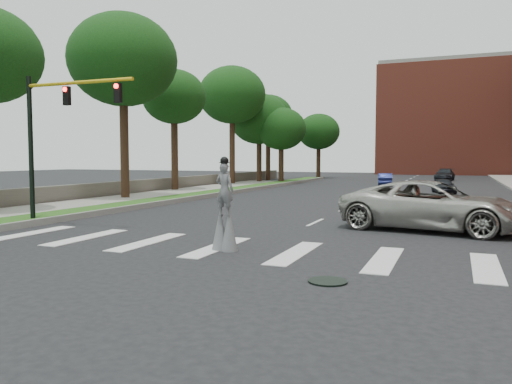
# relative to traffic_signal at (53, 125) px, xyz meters

# --- Properties ---
(ground_plane) EXTENTS (160.00, 160.00, 0.00)m
(ground_plane) POSITION_rel_traffic_signal_xyz_m (9.78, -3.00, -4.15)
(ground_plane) COLOR black
(ground_plane) RESTS_ON ground
(grass_median) EXTENTS (2.00, 60.00, 0.25)m
(grass_median) POSITION_rel_traffic_signal_xyz_m (-1.72, 17.00, -4.03)
(grass_median) COLOR #235117
(grass_median) RESTS_ON ground
(median_curb) EXTENTS (0.20, 60.00, 0.28)m
(median_curb) POSITION_rel_traffic_signal_xyz_m (-0.67, 17.00, -4.01)
(median_curb) COLOR gray
(median_curb) RESTS_ON ground
(sidewalk_left) EXTENTS (4.00, 60.00, 0.18)m
(sidewalk_left) POSITION_rel_traffic_signal_xyz_m (-4.72, 7.00, -4.06)
(sidewalk_left) COLOR gray
(sidewalk_left) RESTS_ON ground
(stone_wall) EXTENTS (0.50, 56.00, 1.10)m
(stone_wall) POSITION_rel_traffic_signal_xyz_m (-7.22, 19.00, -3.60)
(stone_wall) COLOR #5A554D
(stone_wall) RESTS_ON ground
(manhole) EXTENTS (0.90, 0.90, 0.04)m
(manhole) POSITION_rel_traffic_signal_xyz_m (12.78, -5.00, -4.13)
(manhole) COLOR black
(manhole) RESTS_ON ground
(building_backdrop) EXTENTS (26.00, 14.00, 18.00)m
(building_backdrop) POSITION_rel_traffic_signal_xyz_m (15.78, 75.00, 4.85)
(building_backdrop) COLOR #9C4131
(building_backdrop) RESTS_ON ground
(traffic_signal) EXTENTS (5.30, 0.23, 6.20)m
(traffic_signal) POSITION_rel_traffic_signal_xyz_m (0.00, 0.00, 0.00)
(traffic_signal) COLOR black
(traffic_signal) RESTS_ON ground
(stilt_performer) EXTENTS (0.84, 0.56, 2.86)m
(stilt_performer) POSITION_rel_traffic_signal_xyz_m (8.94, -2.38, -3.06)
(stilt_performer) COLOR black
(stilt_performer) RESTS_ON ground
(suv_crossing) EXTENTS (7.40, 4.39, 1.93)m
(suv_crossing) POSITION_rel_traffic_signal_xyz_m (14.61, 4.43, -3.19)
(suv_crossing) COLOR #ACAAA3
(suv_crossing) RESTS_ON ground
(car_near) EXTENTS (2.21, 3.69, 1.17)m
(car_near) POSITION_rel_traffic_signal_xyz_m (14.50, 26.02, -3.56)
(car_near) COLOR black
(car_near) RESTS_ON ground
(car_mid) EXTENTS (1.83, 3.93, 1.25)m
(car_mid) POSITION_rel_traffic_signal_xyz_m (8.86, 34.49, -3.53)
(car_mid) COLOR #171E50
(car_mid) RESTS_ON ground
(car_far) EXTENTS (2.42, 5.15, 1.45)m
(car_far) POSITION_rel_traffic_signal_xyz_m (14.07, 48.82, -3.42)
(car_far) COLOR black
(car_far) RESTS_ON ground
(tree_2) EXTENTS (7.08, 7.08, 12.19)m
(tree_2) POSITION_rel_traffic_signal_xyz_m (-5.00, 11.44, 4.99)
(tree_2) COLOR black
(tree_2) RESTS_ON ground
(tree_3) EXTENTS (5.21, 5.21, 9.98)m
(tree_3) POSITION_rel_traffic_signal_xyz_m (-6.12, 19.59, 3.54)
(tree_3) COLOR black
(tree_3) RESTS_ON ground
(tree_4) EXTENTS (6.82, 6.82, 12.01)m
(tree_4) POSITION_rel_traffic_signal_xyz_m (-5.83, 30.29, 4.92)
(tree_4) COLOR black
(tree_4) RESTS_ON ground
(tree_5) EXTENTS (6.03, 6.03, 10.50)m
(tree_5) POSITION_rel_traffic_signal_xyz_m (-6.28, 41.85, 3.74)
(tree_5) COLOR black
(tree_5) RESTS_ON ground
(tree_6) EXTENTS (5.37, 5.37, 8.18)m
(tree_6) POSITION_rel_traffic_signal_xyz_m (-2.27, 35.20, 1.71)
(tree_6) COLOR black
(tree_6) RESTS_ON ground
(tree_7) EXTENTS (5.65, 5.65, 8.69)m
(tree_7) POSITION_rel_traffic_signal_xyz_m (-2.00, 49.84, 2.10)
(tree_7) COLOR black
(tree_7) RESTS_ON ground
(tree_8) EXTENTS (6.57, 6.57, 9.86)m
(tree_8) POSITION_rel_traffic_signal_xyz_m (-4.98, 35.57, 2.89)
(tree_8) COLOR black
(tree_8) RESTS_ON ground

